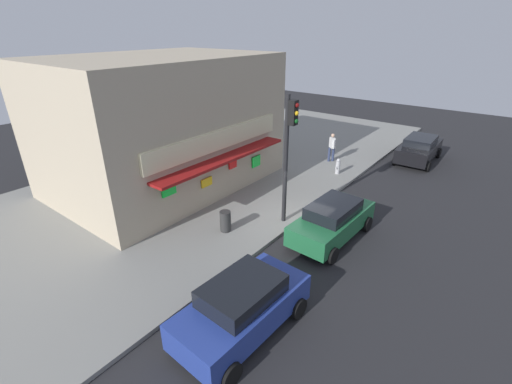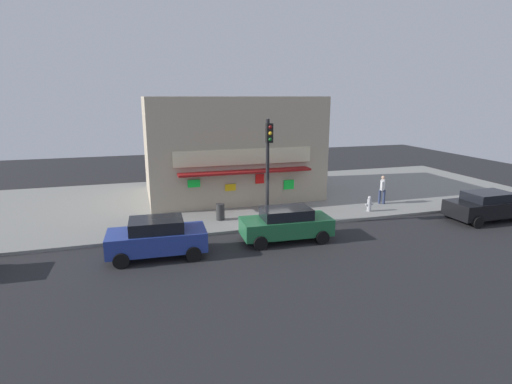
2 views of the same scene
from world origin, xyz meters
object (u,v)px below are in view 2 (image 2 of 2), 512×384
(trash_can, at_px, (220,212))
(parked_car_black, at_px, (487,206))
(pedestrian, at_px, (382,188))
(parked_car_blue, at_px, (157,237))
(traffic_light, at_px, (268,159))
(fire_hydrant, at_px, (369,204))
(parked_car_green, at_px, (286,224))

(trash_can, bearing_deg, parked_car_black, -15.22)
(pedestrian, height_order, parked_car_black, pedestrian)
(parked_car_blue, bearing_deg, traffic_light, 22.11)
(fire_hydrant, height_order, parked_car_black, parked_car_black)
(parked_car_black, xyz_separation_m, parked_car_blue, (-17.68, -0.03, 0.02))
(parked_car_black, relative_size, parked_car_green, 1.04)
(fire_hydrant, xyz_separation_m, parked_car_black, (5.48, -2.97, 0.24))
(parked_car_green, bearing_deg, traffic_light, 95.75)
(traffic_light, height_order, parked_car_green, traffic_light)
(traffic_light, xyz_separation_m, parked_car_blue, (-5.75, -2.34, -2.77))
(fire_hydrant, bearing_deg, trash_can, 174.24)
(traffic_light, height_order, fire_hydrant, traffic_light)
(fire_hydrant, relative_size, parked_car_green, 0.21)
(parked_car_black, height_order, parked_car_green, parked_car_black)
(pedestrian, bearing_deg, parked_car_blue, -162.91)
(parked_car_blue, bearing_deg, fire_hydrant, 13.80)
(pedestrian, bearing_deg, parked_car_green, -153.05)
(trash_can, relative_size, parked_car_green, 0.21)
(pedestrian, xyz_separation_m, parked_car_black, (3.80, -4.24, -0.30))
(traffic_light, bearing_deg, parked_car_green, -84.25)
(trash_can, distance_m, parked_car_green, 4.36)
(traffic_light, height_order, parked_car_blue, traffic_light)
(parked_car_green, bearing_deg, parked_car_black, -1.05)
(trash_can, relative_size, parked_car_blue, 0.21)
(traffic_light, height_order, pedestrian, traffic_light)
(fire_hydrant, distance_m, pedestrian, 2.18)
(traffic_light, bearing_deg, trash_can, 145.07)
(fire_hydrant, height_order, pedestrian, pedestrian)
(trash_can, relative_size, pedestrian, 0.50)
(trash_can, bearing_deg, parked_car_blue, -132.55)
(traffic_light, xyz_separation_m, fire_hydrant, (6.45, 0.66, -3.04))
(trash_can, relative_size, parked_car_black, 0.20)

